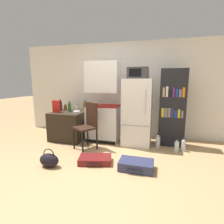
{
  "coord_description": "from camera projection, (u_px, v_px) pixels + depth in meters",
  "views": [
    {
      "loc": [
        0.92,
        -2.75,
        1.49
      ],
      "look_at": [
        -0.07,
        0.85,
        0.83
      ],
      "focal_mm": 28.0,
      "sensor_mm": 36.0,
      "label": 1
    }
  ],
  "objects": [
    {
      "name": "ground_plane",
      "position": [
        103.0,
        166.0,
        3.11
      ],
      "size": [
        24.0,
        24.0,
        0.0
      ],
      "primitive_type": "plane",
      "color": "tan"
    },
    {
      "name": "wall_back",
      "position": [
        133.0,
        90.0,
        4.74
      ],
      "size": [
        6.4,
        0.1,
        2.51
      ],
      "color": "white",
      "rests_on": "ground_plane"
    },
    {
      "name": "side_table",
      "position": [
        69.0,
        125.0,
        4.54
      ],
      "size": [
        0.82,
        0.79,
        0.72
      ],
      "color": "#2D2319",
      "rests_on": "ground_plane"
    },
    {
      "name": "kitchen_hutch",
      "position": [
        103.0,
        105.0,
        4.33
      ],
      "size": [
        0.81,
        0.55,
        1.95
      ],
      "color": "white",
      "rests_on": "ground_plane"
    },
    {
      "name": "refrigerator",
      "position": [
        137.0,
        112.0,
        4.09
      ],
      "size": [
        0.65,
        0.65,
        1.55
      ],
      "color": "white",
      "rests_on": "ground_plane"
    },
    {
      "name": "microwave",
      "position": [
        138.0,
        73.0,
        3.93
      ],
      "size": [
        0.45,
        0.43,
        0.25
      ],
      "color": "#333333",
      "rests_on": "refrigerator"
    },
    {
      "name": "bookshelf",
      "position": [
        172.0,
        108.0,
        4.01
      ],
      "size": [
        0.57,
        0.32,
        1.77
      ],
      "color": "black",
      "rests_on": "ground_plane"
    },
    {
      "name": "bottle_olive_oil",
      "position": [
        85.0,
        106.0,
        4.67
      ],
      "size": [
        0.08,
        0.08,
        0.27
      ],
      "color": "#566619",
      "rests_on": "side_table"
    },
    {
      "name": "bottle_green_tall",
      "position": [
        70.0,
        107.0,
        4.51
      ],
      "size": [
        0.08,
        0.08,
        0.26
      ],
      "color": "#1E6028",
      "rests_on": "side_table"
    },
    {
      "name": "bottle_milk_white",
      "position": [
        77.0,
        108.0,
        4.72
      ],
      "size": [
        0.08,
        0.08,
        0.16
      ],
      "color": "white",
      "rests_on": "side_table"
    },
    {
      "name": "bottle_wine_dark",
      "position": [
        61.0,
        106.0,
        4.72
      ],
      "size": [
        0.07,
        0.07,
        0.29
      ],
      "color": "black",
      "rests_on": "side_table"
    },
    {
      "name": "bottle_amber_beer",
      "position": [
        65.0,
        107.0,
        4.8
      ],
      "size": [
        0.09,
        0.09,
        0.15
      ],
      "color": "brown",
      "rests_on": "side_table"
    },
    {
      "name": "bowl",
      "position": [
        77.0,
        112.0,
        4.33
      ],
      "size": [
        0.17,
        0.17,
        0.05
      ],
      "color": "silver",
      "rests_on": "side_table"
    },
    {
      "name": "cereal_box",
      "position": [
        56.0,
        106.0,
        4.39
      ],
      "size": [
        0.19,
        0.07,
        0.3
      ],
      "color": "red",
      "rests_on": "side_table"
    },
    {
      "name": "chair",
      "position": [
        89.0,
        122.0,
        3.85
      ],
      "size": [
        0.55,
        0.55,
        1.03
      ],
      "rotation": [
        0.0,
        0.0,
        -0.59
      ],
      "color": "black",
      "rests_on": "ground_plane"
    },
    {
      "name": "suitcase_large_flat",
      "position": [
        95.0,
        160.0,
        3.24
      ],
      "size": [
        0.66,
        0.49,
        0.12
      ],
      "rotation": [
        0.0,
        0.0,
        0.24
      ],
      "color": "maroon",
      "rests_on": "ground_plane"
    },
    {
      "name": "suitcase_small_flat",
      "position": [
        136.0,
        165.0,
        2.99
      ],
      "size": [
        0.58,
        0.39,
        0.16
      ],
      "rotation": [
        0.0,
        0.0,
        -0.01
      ],
      "color": "navy",
      "rests_on": "ground_plane"
    },
    {
      "name": "handbag",
      "position": [
        49.0,
        160.0,
        3.07
      ],
      "size": [
        0.36,
        0.2,
        0.33
      ],
      "color": "black",
      "rests_on": "ground_plane"
    },
    {
      "name": "water_bottle_front",
      "position": [
        177.0,
        146.0,
        3.72
      ],
      "size": [
        0.09,
        0.09,
        0.28
      ],
      "color": "silver",
      "rests_on": "ground_plane"
    },
    {
      "name": "water_bottle_middle",
      "position": [
        183.0,
        145.0,
        3.76
      ],
      "size": [
        0.09,
        0.09,
        0.3
      ],
      "color": "silver",
      "rests_on": "ground_plane"
    },
    {
      "name": "water_bottle_back",
      "position": [
        158.0,
        142.0,
        3.97
      ],
      "size": [
        0.1,
        0.1,
        0.33
      ],
      "color": "silver",
      "rests_on": "ground_plane"
    }
  ]
}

